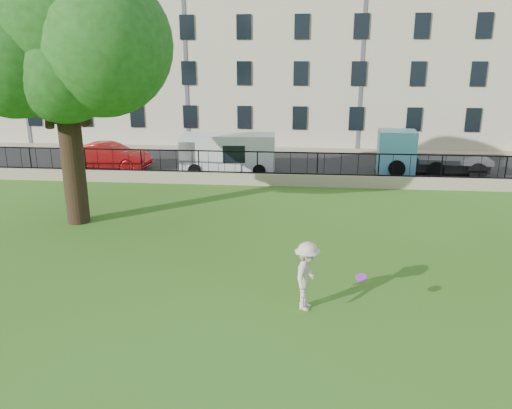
# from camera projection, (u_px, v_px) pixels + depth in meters

# --- Properties ---
(ground) EXTENTS (120.00, 120.00, 0.00)m
(ground) POSITION_uv_depth(u_px,v_px,m) (216.00, 289.00, 13.92)
(ground) COLOR #345E16
(ground) RESTS_ON ground
(retaining_wall) EXTENTS (50.00, 0.40, 0.60)m
(retaining_wall) POSITION_uv_depth(u_px,v_px,m) (257.00, 179.00, 25.29)
(retaining_wall) COLOR gray
(retaining_wall) RESTS_ON ground
(iron_railing) EXTENTS (50.00, 0.05, 1.13)m
(iron_railing) POSITION_uv_depth(u_px,v_px,m) (257.00, 163.00, 25.05)
(iron_railing) COLOR black
(iron_railing) RESTS_ON retaining_wall
(street) EXTENTS (60.00, 9.00, 0.01)m
(street) POSITION_uv_depth(u_px,v_px,m) (265.00, 166.00, 29.86)
(street) COLOR black
(street) RESTS_ON ground
(sidewalk) EXTENTS (60.00, 1.40, 0.12)m
(sidewalk) POSITION_uv_depth(u_px,v_px,m) (271.00, 150.00, 34.81)
(sidewalk) COLOR gray
(sidewalk) RESTS_ON ground
(building_row) EXTENTS (56.40, 10.40, 13.80)m
(building_row) POSITION_uv_depth(u_px,v_px,m) (277.00, 48.00, 38.28)
(building_row) COLOR beige
(building_row) RESTS_ON ground
(tree) EXTENTS (8.49, 6.70, 10.76)m
(tree) POSITION_uv_depth(u_px,v_px,m) (56.00, 28.00, 17.68)
(tree) COLOR black
(tree) RESTS_ON ground
(man) EXTENTS (0.92, 1.28, 1.80)m
(man) POSITION_uv_depth(u_px,v_px,m) (307.00, 276.00, 12.61)
(man) COLOR beige
(man) RESTS_ON ground
(frisbee) EXTENTS (0.29, 0.28, 0.12)m
(frisbee) POSITION_uv_depth(u_px,v_px,m) (361.00, 277.00, 12.04)
(frisbee) COLOR purple
(red_sedan) EXTENTS (4.71, 1.78, 1.53)m
(red_sedan) POSITION_uv_depth(u_px,v_px,m) (109.00, 156.00, 28.71)
(red_sedan) COLOR #A91417
(red_sedan) RESTS_ON street
(white_van) EXTENTS (5.28, 2.31, 2.17)m
(white_van) POSITION_uv_depth(u_px,v_px,m) (228.00, 154.00, 27.74)
(white_van) COLOR silver
(white_van) RESTS_ON street
(blue_truck) EXTENTS (5.78, 2.42, 2.37)m
(blue_truck) POSITION_uv_depth(u_px,v_px,m) (430.00, 153.00, 27.41)
(blue_truck) COLOR #57A7CB
(blue_truck) RESTS_ON street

